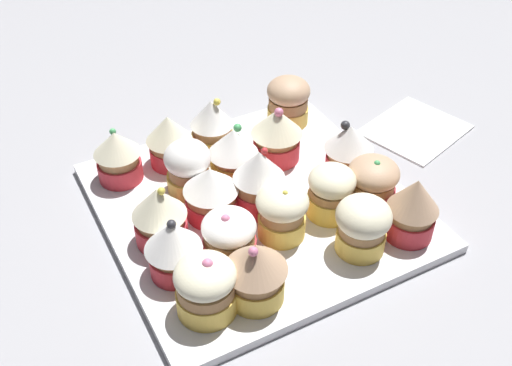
# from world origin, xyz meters

# --- Properties ---
(ground_plane) EXTENTS (1.80, 1.80, 0.03)m
(ground_plane) POSITION_xyz_m (0.00, 0.00, -0.01)
(ground_plane) COLOR #9E9EA3
(baking_tray) EXTENTS (0.35, 0.35, 0.01)m
(baking_tray) POSITION_xyz_m (0.00, 0.00, 0.01)
(baking_tray) COLOR silver
(baking_tray) RESTS_ON ground_plane
(cupcake_0) EXTENTS (0.06, 0.06, 0.07)m
(cupcake_0) POSITION_xyz_m (-0.12, -0.12, 0.05)
(cupcake_0) COLOR #EFC651
(cupcake_0) RESTS_ON baking_tray
(cupcake_1) EXTENTS (0.06, 0.06, 0.08)m
(cupcake_1) POSITION_xyz_m (-0.07, -0.13, 0.05)
(cupcake_1) COLOR #EFC651
(cupcake_1) RESTS_ON baking_tray
(cupcake_2) EXTENTS (0.06, 0.06, 0.07)m
(cupcake_2) POSITION_xyz_m (0.06, -0.12, 0.05)
(cupcake_2) COLOR #EFC651
(cupcake_2) RESTS_ON baking_tray
(cupcake_3) EXTENTS (0.06, 0.06, 0.08)m
(cupcake_3) POSITION_xyz_m (0.13, -0.13, 0.05)
(cupcake_3) COLOR #D1333D
(cupcake_3) RESTS_ON baking_tray
(cupcake_4) EXTENTS (0.06, 0.06, 0.07)m
(cupcake_4) POSITION_xyz_m (-0.13, -0.06, 0.05)
(cupcake_4) COLOR #D1333D
(cupcake_4) RESTS_ON baking_tray
(cupcake_5) EXTENTS (0.06, 0.06, 0.06)m
(cupcake_5) POSITION_xyz_m (-0.07, -0.06, 0.04)
(cupcake_5) COLOR #D1333D
(cupcake_5) RESTS_ON baking_tray
(cupcake_6) EXTENTS (0.06, 0.06, 0.07)m
(cupcake_6) POSITION_xyz_m (-0.00, -0.06, 0.05)
(cupcake_6) COLOR #EFC651
(cupcake_6) RESTS_ON baking_tray
(cupcake_7) EXTENTS (0.05, 0.05, 0.07)m
(cupcake_7) POSITION_xyz_m (0.07, -0.06, 0.05)
(cupcake_7) COLOR #EFC651
(cupcake_7) RESTS_ON baking_tray
(cupcake_8) EXTENTS (0.06, 0.06, 0.07)m
(cupcake_8) POSITION_xyz_m (0.12, -0.06, 0.04)
(cupcake_8) COLOR #D1333D
(cupcake_8) RESTS_ON baking_tray
(cupcake_9) EXTENTS (0.06, 0.06, 0.08)m
(cupcake_9) POSITION_xyz_m (-0.12, -0.01, 0.05)
(cupcake_9) COLOR #D1333D
(cupcake_9) RESTS_ON baking_tray
(cupcake_10) EXTENTS (0.06, 0.06, 0.07)m
(cupcake_10) POSITION_xyz_m (-0.06, 0.01, 0.05)
(cupcake_10) COLOR #D1333D
(cupcake_10) RESTS_ON baking_tray
(cupcake_11) EXTENTS (0.06, 0.06, 0.08)m
(cupcake_11) POSITION_xyz_m (0.00, -0.01, 0.05)
(cupcake_11) COLOR #D1333D
(cupcake_11) RESTS_ON baking_tray
(cupcake_12) EXTENTS (0.06, 0.06, 0.07)m
(cupcake_12) POSITION_xyz_m (0.13, 0.00, 0.05)
(cupcake_12) COLOR #D1333D
(cupcake_12) RESTS_ON baking_tray
(cupcake_13) EXTENTS (0.06, 0.06, 0.07)m
(cupcake_13) POSITION_xyz_m (-0.06, 0.06, 0.05)
(cupcake_13) COLOR #EFC651
(cupcake_13) RESTS_ON baking_tray
(cupcake_14) EXTENTS (0.06, 0.06, 0.07)m
(cupcake_14) POSITION_xyz_m (0.00, 0.06, 0.05)
(cupcake_14) COLOR #EFC651
(cupcake_14) RESTS_ON baking_tray
(cupcake_15) EXTENTS (0.07, 0.07, 0.08)m
(cupcake_15) POSITION_xyz_m (0.06, 0.07, 0.05)
(cupcake_15) COLOR #D1333D
(cupcake_15) RESTS_ON baking_tray
(cupcake_16) EXTENTS (0.06, 0.06, 0.07)m
(cupcake_16) POSITION_xyz_m (-0.13, 0.12, 0.05)
(cupcake_16) COLOR #D1333D
(cupcake_16) RESTS_ON baking_tray
(cupcake_17) EXTENTS (0.06, 0.06, 0.07)m
(cupcake_17) POSITION_xyz_m (-0.06, 0.12, 0.05)
(cupcake_17) COLOR #D1333D
(cupcake_17) RESTS_ON baking_tray
(cupcake_18) EXTENTS (0.06, 0.06, 0.08)m
(cupcake_18) POSITION_xyz_m (0.00, 0.12, 0.05)
(cupcake_18) COLOR #EFC651
(cupcake_18) RESTS_ON baking_tray
(cupcake_19) EXTENTS (0.06, 0.06, 0.07)m
(cupcake_19) POSITION_xyz_m (0.12, 0.13, 0.05)
(cupcake_19) COLOR #EFC651
(cupcake_19) RESTS_ON baking_tray
(napkin) EXTENTS (0.16, 0.15, 0.01)m
(napkin) POSITION_xyz_m (0.28, 0.04, 0.00)
(napkin) COLOR white
(napkin) RESTS_ON ground_plane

